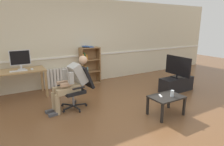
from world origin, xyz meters
The scene contains 15 objects.
ground_plane centered at (0.00, 0.00, 0.00)m, with size 18.00×18.00×0.00m, color brown.
back_wall centered at (0.00, 2.65, 1.35)m, with size 12.00×0.13×2.70m.
computer_desk centered at (-1.86, 2.15, 0.65)m, with size 1.23×0.67×0.76m.
imac_monitor centered at (-1.81, 2.23, 1.05)m, with size 0.50×0.14×0.51m.
keyboard centered at (-1.90, 2.01, 0.77)m, with size 0.41×0.12×0.02m, color white.
computer_mouse centered at (-1.58, 2.03, 0.77)m, with size 0.06×0.10×0.03m, color white.
bookshelf centered at (0.20, 2.45, 0.59)m, with size 0.65×0.29×1.24m.
radiator centered at (-0.80, 2.54, 0.30)m, with size 0.84×0.08×0.59m.
office_chair centered at (-0.76, 0.83, 0.52)m, with size 0.79×0.63×0.98m.
person_seated centered at (-0.94, 0.81, 0.65)m, with size 1.03×0.43×1.21m.
tv_stand centered at (2.08, 0.42, 0.21)m, with size 1.05×0.38×0.41m.
tv_screen centered at (2.08, 0.42, 0.74)m, with size 0.21×0.89×0.62m.
coffee_table centered at (0.68, -0.52, 0.36)m, with size 0.70×0.49×0.43m.
drinking_glass centered at (0.77, -0.59, 0.49)m, with size 0.07×0.07×0.13m, color silver.
spare_remote centered at (0.57, -0.46, 0.44)m, with size 0.04×0.15×0.02m, color white.
Camera 1 is at (-2.22, -3.17, 1.89)m, focal length 30.30 mm.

